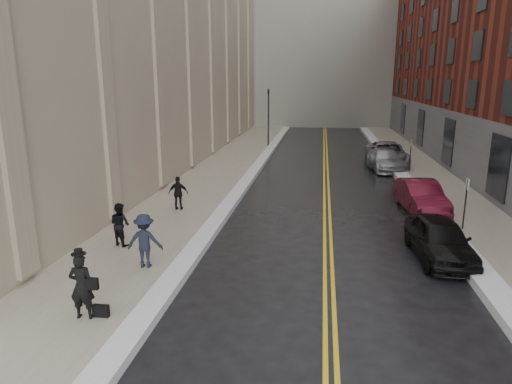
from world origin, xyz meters
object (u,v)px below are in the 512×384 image
(car_black, at_px, (440,239))
(pedestrian_main, at_px, (82,286))
(pedestrian_a, at_px, (120,224))
(car_maroon, at_px, (421,196))
(car_silver_far, at_px, (387,154))
(car_silver_near, at_px, (385,160))
(pedestrian_c, at_px, (178,193))
(pedestrian_b, at_px, (145,241))

(car_black, relative_size, pedestrian_main, 2.45)
(pedestrian_main, relative_size, pedestrian_a, 1.09)
(car_maroon, bearing_deg, car_silver_far, 83.91)
(car_silver_near, xyz_separation_m, pedestrian_c, (-10.75, -11.81, 0.23))
(pedestrian_a, bearing_deg, car_black, -152.89)
(car_silver_far, height_order, pedestrian_a, pedestrian_a)
(car_silver_far, relative_size, pedestrian_b, 3.34)
(car_black, xyz_separation_m, pedestrian_b, (-9.61, -2.43, 0.31))
(car_silver_near, relative_size, pedestrian_b, 2.75)
(pedestrian_a, xyz_separation_m, pedestrian_b, (1.64, -1.77, 0.09))
(car_silver_near, xyz_separation_m, car_silver_far, (0.36, 1.91, 0.11))
(pedestrian_a, height_order, pedestrian_b, pedestrian_b)
(pedestrian_main, bearing_deg, pedestrian_c, -92.09)
(car_silver_far, relative_size, pedestrian_c, 3.77)
(car_silver_near, height_order, pedestrian_c, pedestrian_c)
(car_silver_near, distance_m, pedestrian_c, 15.98)
(car_maroon, distance_m, pedestrian_b, 13.16)
(car_maroon, relative_size, pedestrian_a, 2.78)
(car_silver_near, xyz_separation_m, pedestrian_b, (-9.80, -18.35, 0.33))
(pedestrian_c, bearing_deg, pedestrian_a, 75.96)
(car_silver_far, bearing_deg, car_silver_near, -99.56)
(car_silver_near, relative_size, pedestrian_main, 2.81)
(car_silver_near, height_order, pedestrian_b, pedestrian_b)
(car_maroon, distance_m, car_silver_near, 9.98)
(car_maroon, xyz_separation_m, pedestrian_c, (-11.11, -1.84, 0.21))
(car_maroon, xyz_separation_m, car_silver_far, (0.00, 11.88, 0.09))
(car_silver_near, bearing_deg, car_silver_far, 72.82)
(car_maroon, relative_size, pedestrian_c, 2.81)
(car_silver_far, bearing_deg, car_black, -90.71)
(pedestrian_b, bearing_deg, pedestrian_a, -52.82)
(car_silver_near, relative_size, pedestrian_c, 3.11)
(pedestrian_c, bearing_deg, car_silver_near, -138.24)
(car_maroon, height_order, pedestrian_a, pedestrian_a)
(pedestrian_main, bearing_deg, pedestrian_a, -81.37)
(pedestrian_a, relative_size, pedestrian_b, 0.90)
(car_maroon, distance_m, car_silver_far, 11.89)
(car_silver_far, relative_size, pedestrian_main, 3.41)
(car_silver_near, bearing_deg, pedestrian_a, -131.18)
(pedestrian_a, bearing_deg, pedestrian_main, 128.11)
(car_black, height_order, pedestrian_c, pedestrian_c)
(car_black, height_order, pedestrian_a, pedestrian_a)
(car_silver_near, relative_size, pedestrian_a, 3.07)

